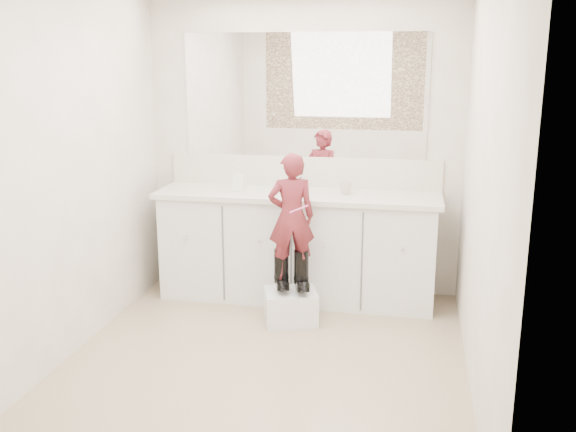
# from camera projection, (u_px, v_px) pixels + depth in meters

# --- Properties ---
(floor) EXTENTS (3.00, 3.00, 0.00)m
(floor) POSITION_uv_depth(u_px,v_px,m) (264.00, 363.00, 4.19)
(floor) COLOR #8B755B
(floor) RESTS_ON ground
(wall_back) EXTENTS (2.60, 0.00, 2.60)m
(wall_back) POSITION_uv_depth(u_px,v_px,m) (304.00, 149.00, 5.33)
(wall_back) COLOR beige
(wall_back) RESTS_ON floor
(wall_front) EXTENTS (2.60, 0.00, 2.60)m
(wall_front) POSITION_uv_depth(u_px,v_px,m) (172.00, 256.00, 2.47)
(wall_front) COLOR beige
(wall_front) RESTS_ON floor
(wall_left) EXTENTS (0.00, 3.00, 3.00)m
(wall_left) POSITION_uv_depth(u_px,v_px,m) (67.00, 176.00, 4.14)
(wall_left) COLOR beige
(wall_left) RESTS_ON floor
(wall_right) EXTENTS (0.00, 3.00, 3.00)m
(wall_right) POSITION_uv_depth(u_px,v_px,m) (483.00, 191.00, 3.66)
(wall_right) COLOR beige
(wall_right) RESTS_ON floor
(vanity_cabinet) EXTENTS (2.20, 0.55, 0.85)m
(vanity_cabinet) POSITION_uv_depth(u_px,v_px,m) (297.00, 248.00, 5.25)
(vanity_cabinet) COLOR silver
(vanity_cabinet) RESTS_ON floor
(countertop) EXTENTS (2.28, 0.58, 0.04)m
(countertop) POSITION_uv_depth(u_px,v_px,m) (297.00, 195.00, 5.13)
(countertop) COLOR beige
(countertop) RESTS_ON vanity_cabinet
(backsplash) EXTENTS (2.28, 0.03, 0.25)m
(backsplash) POSITION_uv_depth(u_px,v_px,m) (303.00, 172.00, 5.36)
(backsplash) COLOR beige
(backsplash) RESTS_ON countertop
(mirror) EXTENTS (2.00, 0.02, 1.00)m
(mirror) POSITION_uv_depth(u_px,v_px,m) (304.00, 96.00, 5.21)
(mirror) COLOR white
(mirror) RESTS_ON wall_back
(dot_panel) EXTENTS (2.00, 0.01, 1.20)m
(dot_panel) POSITION_uv_depth(u_px,v_px,m) (168.00, 139.00, 2.37)
(dot_panel) COLOR #472819
(dot_panel) RESTS_ON wall_front
(faucet) EXTENTS (0.08, 0.08, 0.10)m
(faucet) POSITION_uv_depth(u_px,v_px,m) (301.00, 183.00, 5.27)
(faucet) COLOR silver
(faucet) RESTS_ON countertop
(cup) EXTENTS (0.12, 0.12, 0.10)m
(cup) POSITION_uv_depth(u_px,v_px,m) (346.00, 188.00, 5.07)
(cup) COLOR beige
(cup) RESTS_ON countertop
(soap_bottle) EXTENTS (0.10, 0.10, 0.19)m
(soap_bottle) POSITION_uv_depth(u_px,v_px,m) (238.00, 179.00, 5.19)
(soap_bottle) COLOR white
(soap_bottle) RESTS_ON countertop
(step_stool) EXTENTS (0.46, 0.42, 0.24)m
(step_stool) POSITION_uv_depth(u_px,v_px,m) (291.00, 306.00, 4.82)
(step_stool) COLOR white
(step_stool) RESTS_ON floor
(boot_left) EXTENTS (0.18, 0.24, 0.32)m
(boot_left) POSITION_uv_depth(u_px,v_px,m) (281.00, 270.00, 4.79)
(boot_left) COLOR black
(boot_left) RESTS_ON step_stool
(boot_right) EXTENTS (0.18, 0.24, 0.32)m
(boot_right) POSITION_uv_depth(u_px,v_px,m) (301.00, 271.00, 4.76)
(boot_right) COLOR black
(boot_right) RESTS_ON step_stool
(toddler) EXTENTS (0.40, 0.32, 0.94)m
(toddler) POSITION_uv_depth(u_px,v_px,m) (291.00, 217.00, 4.67)
(toddler) COLOR #AB3440
(toddler) RESTS_ON step_stool
(toothbrush) EXTENTS (0.13, 0.05, 0.06)m
(toothbrush) POSITION_uv_depth(u_px,v_px,m) (299.00, 209.00, 4.56)
(toothbrush) COLOR pink
(toothbrush) RESTS_ON toddler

